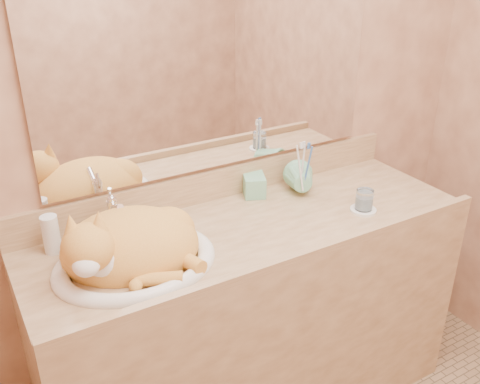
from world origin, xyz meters
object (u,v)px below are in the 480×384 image
vanity_counter (253,321)px  sink_basin (134,243)px  water_glass (364,200)px  soap_dispenser (256,179)px  toothbrush_cup (303,186)px  cat (126,243)px

vanity_counter → sink_basin: bearing=-177.4°
vanity_counter → sink_basin: (-0.45, -0.02, 0.50)m
vanity_counter → water_glass: water_glass is taller
sink_basin → water_glass: 0.86m
soap_dispenser → toothbrush_cup: soap_dispenser is taller
sink_basin → toothbrush_cup: size_ratio=4.17×
cat → soap_dispenser: bearing=30.8°
sink_basin → cat: size_ratio=1.16×
sink_basin → water_glass: bearing=5.9°
toothbrush_cup → water_glass: size_ratio=1.59×
soap_dispenser → water_glass: bearing=-19.6°
vanity_counter → soap_dispenser: bearing=56.3°
vanity_counter → toothbrush_cup: toothbrush_cup is taller
cat → toothbrush_cup: cat is taller
cat → vanity_counter: bearing=14.8°
vanity_counter → soap_dispenser: size_ratio=8.78×
vanity_counter → sink_basin: sink_basin is taller
sink_basin → cat: cat is taller
vanity_counter → water_glass: (0.41, -0.11, 0.47)m
sink_basin → water_glass: (0.86, -0.09, -0.03)m
soap_dispenser → cat: bearing=-140.6°
toothbrush_cup → water_glass: (0.13, -0.20, -0.01)m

